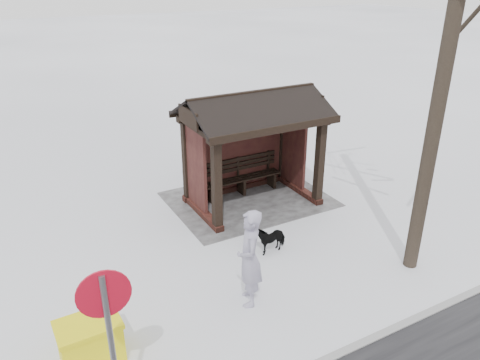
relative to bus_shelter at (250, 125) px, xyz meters
name	(u,v)px	position (x,y,z in m)	size (l,w,h in m)	color
ground	(252,202)	(0.00, 0.16, -2.17)	(120.00, 120.00, 0.00)	white
kerb	(406,324)	(0.00, 5.66, -2.16)	(120.00, 0.15, 0.06)	gray
trampled_patch	(249,199)	(0.00, -0.04, -2.16)	(4.20, 3.20, 0.02)	gray
bus_shelter	(250,125)	(0.00, 0.00, 0.00)	(3.60, 2.40, 3.09)	#3C1D16
pedestrian	(250,258)	(2.15, 3.74, -1.20)	(0.71, 0.46, 1.94)	#9B96AF
dog	(269,238)	(0.86, 2.41, -1.84)	(0.35, 0.76, 0.65)	black
grit_bin	(90,341)	(5.12, 3.81, -1.78)	(1.01, 0.71, 0.76)	yellow
road_sign	(108,322)	(5.03, 5.27, -0.31)	(0.67, 0.12, 2.62)	slate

